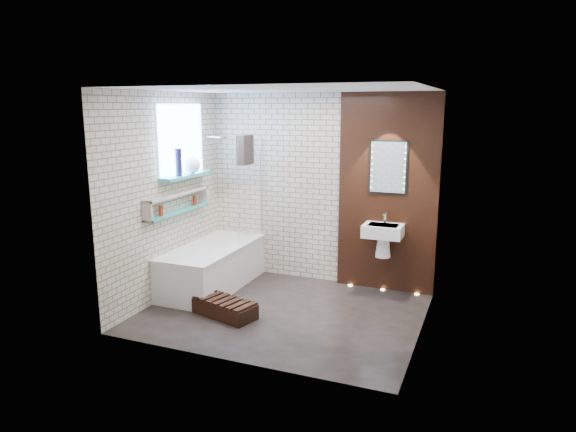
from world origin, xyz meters
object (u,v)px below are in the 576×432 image
at_px(walnut_step, 225,309).
at_px(bath_screen, 249,191).
at_px(bathtub, 213,267).
at_px(washbasin, 383,235).
at_px(led_mirror, 388,167).

bearing_deg(walnut_step, bath_screen, 102.26).
distance_m(bathtub, bath_screen, 1.14).
height_order(washbasin, walnut_step, washbasin).
bearing_deg(bathtub, walnut_step, -52.08).
height_order(bath_screen, washbasin, bath_screen).
xyz_separation_m(washbasin, led_mirror, (0.00, 0.16, 0.86)).
distance_m(bath_screen, walnut_step, 1.74).
distance_m(bathtub, walnut_step, 1.04).
bearing_deg(bath_screen, led_mirror, 10.66).
distance_m(washbasin, walnut_step, 2.22).
bearing_deg(walnut_step, washbasin, 42.62).
height_order(bathtub, bath_screen, bath_screen).
height_order(washbasin, led_mirror, led_mirror).
bearing_deg(washbasin, bathtub, -163.99).
bearing_deg(bath_screen, walnut_step, -77.74).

